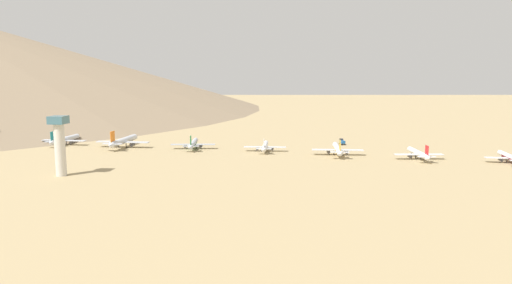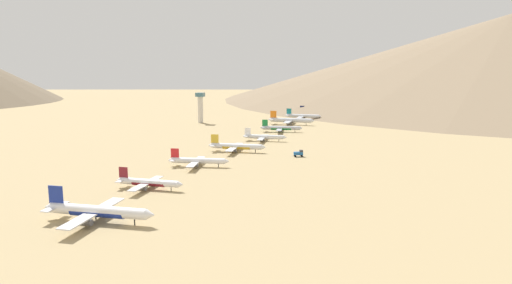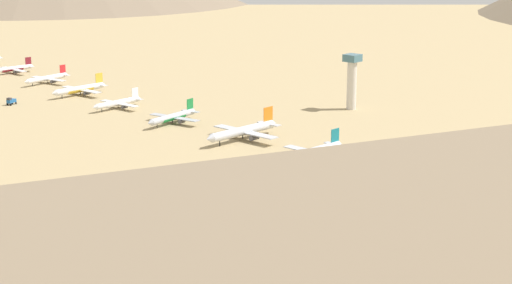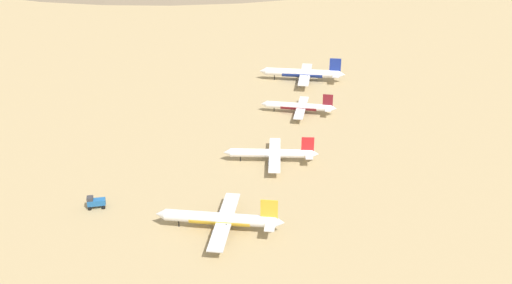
# 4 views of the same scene
# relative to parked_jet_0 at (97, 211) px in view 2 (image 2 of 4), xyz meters

# --- Properties ---
(ground_plane) EXTENTS (2125.12, 2125.12, 0.00)m
(ground_plane) POSITION_rel_parked_jet_0_xyz_m (20.62, 173.52, -3.94)
(ground_plane) COLOR tan
(parked_jet_0) EXTENTS (40.94, 33.16, 11.84)m
(parked_jet_0) POSITION_rel_parked_jet_0_xyz_m (0.00, 0.00, 0.00)
(parked_jet_0) COLOR white
(parked_jet_0) RESTS_ON ground
(parked_jet_1) EXTENTS (31.53, 25.60, 9.10)m
(parked_jet_1) POSITION_rel_parked_jet_0_xyz_m (-0.98, 41.38, -0.91)
(parked_jet_1) COLOR white
(parked_jet_1) RESTS_ON ground
(parked_jet_2) EXTENTS (32.89, 26.78, 9.48)m
(parked_jet_2) POSITION_rel_parked_jet_0_xyz_m (5.25, 86.88, -0.75)
(parked_jet_2) COLOR white
(parked_jet_2) RESTS_ON ground
(parked_jet_3) EXTENTS (36.36, 29.45, 10.51)m
(parked_jet_3) POSITION_rel_parked_jet_0_xyz_m (14.87, 130.19, -0.44)
(parked_jet_3) COLOR silver
(parked_jet_3) RESTS_ON ground
(parked_jet_4) EXTENTS (31.54, 25.56, 9.11)m
(parked_jet_4) POSITION_rel_parked_jet_0_xyz_m (24.10, 173.00, -0.91)
(parked_jet_4) COLOR silver
(parked_jet_4) RESTS_ON ground
(parked_jet_5) EXTENTS (34.10, 27.79, 9.83)m
(parked_jet_5) POSITION_rel_parked_jet_0_xyz_m (29.04, 218.42, -0.67)
(parked_jet_5) COLOR #B2B7C1
(parked_jet_5) RESTS_ON ground
(parked_jet_6) EXTENTS (42.42, 34.43, 12.24)m
(parked_jet_6) POSITION_rel_parked_jet_0_xyz_m (30.78, 264.09, 0.18)
(parked_jet_6) COLOR silver
(parked_jet_6) RESTS_ON ground
(parked_jet_7) EXTENTS (36.61, 29.74, 10.56)m
(parked_jet_7) POSITION_rel_parked_jet_0_xyz_m (37.13, 306.51, -0.38)
(parked_jet_7) COLOR silver
(parked_jet_7) RESTS_ON ground
(parked_jet_8) EXTENTS (33.92, 27.47, 9.81)m
(parked_jet_8) POSITION_rel_parked_jet_0_xyz_m (44.80, 349.62, -0.64)
(parked_jet_8) COLOR #B2B7C1
(parked_jet_8) RESTS_ON ground
(service_truck) EXTENTS (5.66, 4.10, 3.90)m
(service_truck) POSITION_rel_parked_jet_0_xyz_m (53.96, 123.87, -1.86)
(service_truck) COLOR #1E5999
(service_truck) RESTS_ON ground
(control_tower) EXTENTS (7.20, 7.20, 27.77)m
(control_tower) POSITION_rel_parked_jet_0_xyz_m (-52.33, 261.90, 11.63)
(control_tower) COLOR beige
(control_tower) RESTS_ON ground
(desert_hill_0) EXTENTS (893.40, 893.40, 132.42)m
(desert_hill_0) POSITION_rel_parked_jet_0_xyz_m (325.54, 647.61, 62.27)
(desert_hill_0) COLOR #847056
(desert_hill_0) RESTS_ON ground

